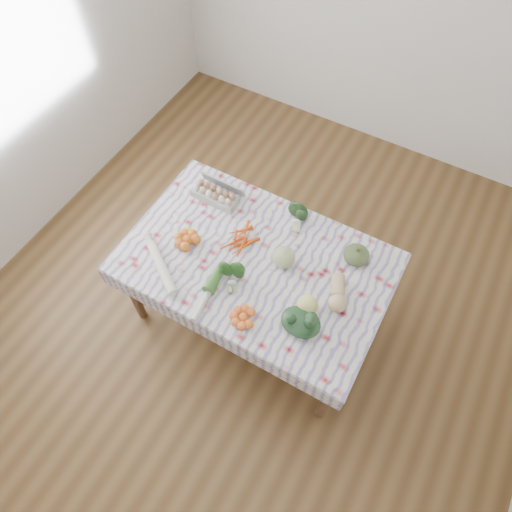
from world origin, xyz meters
The scene contains 16 objects.
ground centered at (0.00, 0.00, 0.00)m, with size 4.50×4.50×0.00m, color #53381C.
dining_table centered at (0.00, 0.00, 0.68)m, with size 1.60×1.00×0.75m.
tablecloth centered at (0.00, 0.00, 0.76)m, with size 1.66×1.06×0.01m, color silver.
egg_carton centered at (-0.49, 0.29, 0.81)m, with size 0.33×0.13×0.09m, color #A8A8A4.
carrot_bunch centered at (-0.17, 0.09, 0.78)m, with size 0.21×0.19×0.04m, color #D74106.
kale_bunch centered at (0.08, 0.41, 0.83)m, with size 0.15×0.13×0.13m, color #1D3B18.
kabocha_squash centered at (0.54, 0.32, 0.81)m, with size 0.16×0.16×0.11m, color #475A30.
cabbage centered at (0.16, 0.07, 0.83)m, with size 0.14×0.14×0.14m, color #A9B97A.
butternut_squash centered at (0.54, 0.02, 0.82)m, with size 0.11×0.23×0.11m, color tan.
orange_cluster centered at (-0.45, -0.10, 0.80)m, with size 0.21×0.21×0.07m, color orange.
broccoli centered at (-0.06, -0.19, 0.81)m, with size 0.13×0.13×0.10m, color #204C18.
mandarin_cluster centered at (0.13, -0.38, 0.79)m, with size 0.19×0.19×0.06m, color orange.
grapefruit centered at (0.42, -0.15, 0.82)m, with size 0.12×0.12×0.12m, color #DDDE6F.
spinach_bag centered at (0.44, -0.26, 0.81)m, with size 0.24×0.19×0.10m, color black.
daikon centered at (-0.47, -0.34, 0.79)m, with size 0.06×0.06×0.42m, color white.
leek centered at (-0.13, -0.35, 0.78)m, with size 0.04×0.04×0.37m, color beige.
Camera 1 is at (0.73, -1.30, 3.19)m, focal length 32.00 mm.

